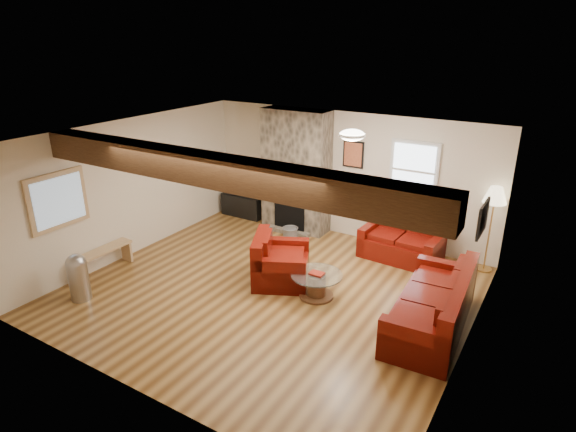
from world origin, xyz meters
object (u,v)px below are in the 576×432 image
coffee_table (316,285)px  television (243,185)px  loveseat (402,240)px  armchair_red (281,259)px  floor_lamp (495,200)px  sofa_three (432,302)px  tv_cabinet (244,205)px

coffee_table → television: bearing=143.3°
loveseat → armchair_red: 2.34m
armchair_red → floor_lamp: (2.83, 2.17, 0.90)m
sofa_three → floor_lamp: (0.32, 2.25, 0.89)m
sofa_three → armchair_red: bearing=-94.9°
loveseat → tv_cabinet: loveseat is taller
floor_lamp → tv_cabinet: bearing=-179.8°
television → coffee_table: bearing=-36.7°
television → loveseat: bearing=-4.5°
tv_cabinet → television: (0.00, 0.00, 0.48)m
sofa_three → television: 5.36m
tv_cabinet → coffee_table: bearing=-36.7°
sofa_three → floor_lamp: 2.44m
tv_cabinet → television: 0.48m
loveseat → coffee_table: size_ratio=1.75×
sofa_three → coffee_table: bearing=-90.4°
television → floor_lamp: (5.18, 0.02, 0.57)m
sofa_three → armchair_red: sofa_three is taller
armchair_red → tv_cabinet: 3.19m
armchair_red → floor_lamp: bearing=-78.4°
coffee_table → floor_lamp: (2.08, 2.34, 1.10)m
television → floor_lamp: floor_lamp is taller
sofa_three → television: (-4.86, 2.23, 0.32)m
armchair_red → television: bearing=21.6°
floor_lamp → coffee_table: bearing=-131.7°
floor_lamp → armchair_red: bearing=-142.5°
tv_cabinet → sofa_three: bearing=-24.6°
sofa_three → tv_cabinet: 5.35m
sofa_three → coffee_table: (-1.76, -0.09, -0.21)m
tv_cabinet → floor_lamp: size_ratio=0.65×
sofa_three → loveseat: size_ratio=1.50×
armchair_red → coffee_table: 0.79m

